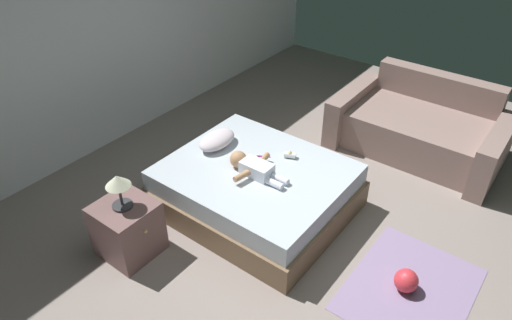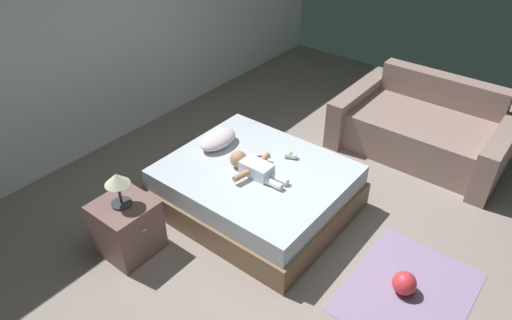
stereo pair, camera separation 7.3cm
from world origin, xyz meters
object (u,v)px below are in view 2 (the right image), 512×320
(bed, at_px, (256,189))
(toothbrush, at_px, (263,156))
(pillow, at_px, (218,139))
(toy_ball, at_px, (404,283))
(couch, at_px, (423,129))
(lamp, at_px, (117,182))
(baby, at_px, (252,167))
(nightstand, at_px, (127,227))
(baby_bottle, at_px, (290,155))

(bed, height_order, toothbrush, toothbrush)
(pillow, relative_size, toy_ball, 2.26)
(couch, relative_size, lamp, 5.87)
(baby, distance_m, nightstand, 1.24)
(toothbrush, relative_size, baby_bottle, 0.94)
(lamp, relative_size, baby_bottle, 2.46)
(toy_ball, bearing_deg, baby, 89.54)
(pillow, bearing_deg, couch, -35.99)
(pillow, bearing_deg, toy_ball, -94.27)
(baby, bearing_deg, baby_bottle, -18.30)
(pillow, relative_size, lamp, 1.40)
(toothbrush, height_order, couch, couch)
(baby, relative_size, toy_ball, 3.15)
(bed, distance_m, baby_bottle, 0.47)
(pillow, distance_m, lamp, 1.24)
(couch, bearing_deg, lamp, 156.20)
(couch, distance_m, lamp, 3.52)
(couch, xyz_separation_m, nightstand, (-3.19, 1.41, -0.02))
(pillow, bearing_deg, baby_bottle, -68.93)
(lamp, bearing_deg, pillow, 0.86)
(nightstand, relative_size, lamp, 1.63)
(bed, xyz_separation_m, toothbrush, (0.20, 0.07, 0.25))
(pillow, xyz_separation_m, couch, (1.96, -1.42, -0.27))
(pillow, xyz_separation_m, nightstand, (-1.23, -0.02, -0.29))
(bed, relative_size, nightstand, 3.32)
(nightstand, bearing_deg, baby, -27.05)
(bed, bearing_deg, baby_bottle, -23.92)
(baby, distance_m, baby_bottle, 0.44)
(baby, bearing_deg, nightstand, 152.95)
(bed, height_order, baby, baby)
(baby, distance_m, couch, 2.29)
(pillow, height_order, baby, baby)
(nightstand, relative_size, toy_ball, 2.64)
(baby, bearing_deg, toy_ball, -90.46)
(couch, height_order, toy_ball, couch)
(couch, bearing_deg, toothbrush, 152.99)
(baby, relative_size, toothbrush, 5.08)
(pillow, distance_m, toothbrush, 0.51)
(pillow, distance_m, nightstand, 1.26)
(baby_bottle, bearing_deg, baby, 161.70)
(lamp, bearing_deg, baby, -27.05)
(bed, bearing_deg, toy_ball, -93.04)
(baby, relative_size, baby_bottle, 4.78)
(baby, height_order, lamp, lamp)
(pillow, height_order, baby_bottle, pillow)
(bed, bearing_deg, pillow, 82.21)
(pillow, height_order, toothbrush, pillow)
(lamp, distance_m, baby_bottle, 1.67)
(bed, relative_size, baby, 2.78)
(couch, height_order, nightstand, couch)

